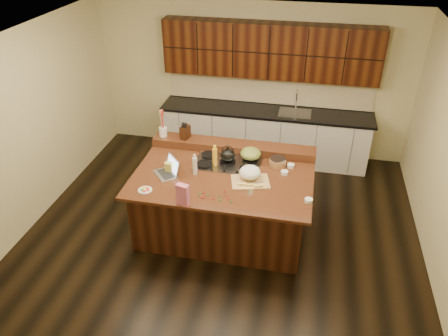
# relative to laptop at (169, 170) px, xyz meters

# --- Properties ---
(room) EXTENTS (5.52, 5.02, 2.72)m
(room) POSITION_rel_laptop_xyz_m (0.72, 0.12, 0.37)
(room) COLOR black
(room) RESTS_ON ground
(island) EXTENTS (2.40, 1.60, 0.92)m
(island) POSITION_rel_laptop_xyz_m (0.72, 0.12, -0.52)
(island) COLOR black
(island) RESTS_ON ground
(back_ledge) EXTENTS (2.40, 0.30, 0.12)m
(back_ledge) POSITION_rel_laptop_xyz_m (0.72, 0.82, -0.00)
(back_ledge) COLOR black
(back_ledge) RESTS_ON island
(cooktop) EXTENTS (0.92, 0.52, 0.05)m
(cooktop) POSITION_rel_laptop_xyz_m (0.72, 0.42, -0.05)
(cooktop) COLOR gray
(cooktop) RESTS_ON island
(back_counter) EXTENTS (3.70, 0.66, 2.40)m
(back_counter) POSITION_rel_laptop_xyz_m (1.02, 2.35, 0.00)
(back_counter) COLOR silver
(back_counter) RESTS_ON ground
(kettle) EXTENTS (0.24, 0.24, 0.18)m
(kettle) POSITION_rel_laptop_xyz_m (0.72, 0.42, 0.07)
(kettle) COLOR black
(kettle) RESTS_ON cooktop
(green_bowl) EXTENTS (0.39, 0.39, 0.16)m
(green_bowl) POSITION_rel_laptop_xyz_m (1.02, 0.55, 0.06)
(green_bowl) COLOR olive
(green_bowl) RESTS_ON cooktop
(laptop) EXTENTS (0.42, 0.43, 0.23)m
(laptop) POSITION_rel_laptop_xyz_m (0.00, 0.00, 0.00)
(laptop) COLOR #B7B7BC
(laptop) RESTS_ON island
(oil_bottle) EXTENTS (0.07, 0.07, 0.27)m
(oil_bottle) POSITION_rel_laptop_xyz_m (0.56, 0.33, 0.07)
(oil_bottle) COLOR gold
(oil_bottle) RESTS_ON island
(vinegar_bottle) EXTENTS (0.08, 0.08, 0.25)m
(vinegar_bottle) POSITION_rel_laptop_xyz_m (0.34, 0.07, 0.06)
(vinegar_bottle) COLOR silver
(vinegar_bottle) RESTS_ON island
(wooden_tray) EXTENTS (0.56, 0.47, 0.20)m
(wooden_tray) POSITION_rel_laptop_xyz_m (1.09, 0.07, 0.03)
(wooden_tray) COLOR tan
(wooden_tray) RESTS_ON island
(ramekin_a) EXTENTS (0.12, 0.12, 0.04)m
(ramekin_a) POSITION_rel_laptop_xyz_m (1.87, -0.26, -0.04)
(ramekin_a) COLOR white
(ramekin_a) RESTS_ON island
(ramekin_b) EXTENTS (0.10, 0.10, 0.04)m
(ramekin_b) POSITION_rel_laptop_xyz_m (1.52, 0.32, -0.04)
(ramekin_b) COLOR white
(ramekin_b) RESTS_ON island
(ramekin_c) EXTENTS (0.11, 0.11, 0.04)m
(ramekin_c) POSITION_rel_laptop_xyz_m (1.59, 0.51, -0.04)
(ramekin_c) COLOR white
(ramekin_c) RESTS_ON island
(strainer_bowl) EXTENTS (0.28, 0.28, 0.09)m
(strainer_bowl) POSITION_rel_laptop_xyz_m (1.40, 0.53, -0.02)
(strainer_bowl) COLOR #996B3F
(strainer_bowl) RESTS_ON island
(kitchen_timer) EXTENTS (0.10, 0.10, 0.07)m
(kitchen_timer) POSITION_rel_laptop_xyz_m (1.14, -0.21, -0.03)
(kitchen_timer) COLOR silver
(kitchen_timer) RESTS_ON island
(pink_bag) EXTENTS (0.17, 0.12, 0.28)m
(pink_bag) POSITION_rel_laptop_xyz_m (0.38, -0.62, 0.08)
(pink_bag) COLOR #CB5F7F
(pink_bag) RESTS_ON island
(candy_plate) EXTENTS (0.18, 0.18, 0.01)m
(candy_plate) POSITION_rel_laptop_xyz_m (-0.18, -0.44, -0.06)
(candy_plate) COLOR white
(candy_plate) RESTS_ON island
(package_box) EXTENTS (0.11, 0.07, 0.15)m
(package_box) POSITION_rel_laptop_xyz_m (-0.01, 0.04, 0.01)
(package_box) COLOR gold
(package_box) RESTS_ON island
(utensil_crock) EXTENTS (0.15, 0.15, 0.14)m
(utensil_crock) POSITION_rel_laptop_xyz_m (-0.35, 0.82, 0.13)
(utensil_crock) COLOR white
(utensil_crock) RESTS_ON back_ledge
(knife_block) EXTENTS (0.14, 0.18, 0.20)m
(knife_block) POSITION_rel_laptop_xyz_m (-0.00, 0.82, 0.16)
(knife_block) COLOR black
(knife_block) RESTS_ON back_ledge
(gumdrop_0) EXTENTS (0.02, 0.02, 0.02)m
(gumdrop_0) POSITION_rel_laptop_xyz_m (0.86, -0.36, -0.05)
(gumdrop_0) COLOR red
(gumdrop_0) RESTS_ON island
(gumdrop_1) EXTENTS (0.02, 0.02, 0.02)m
(gumdrop_1) POSITION_rel_laptop_xyz_m (0.53, -0.42, -0.05)
(gumdrop_1) COLOR #198C26
(gumdrop_1) RESTS_ON island
(gumdrop_2) EXTENTS (0.02, 0.02, 0.02)m
(gumdrop_2) POSITION_rel_laptop_xyz_m (0.83, -0.27, -0.05)
(gumdrop_2) COLOR red
(gumdrop_2) RESTS_ON island
(gumdrop_3) EXTENTS (0.02, 0.02, 0.02)m
(gumdrop_3) POSITION_rel_laptop_xyz_m (0.94, -0.47, -0.05)
(gumdrop_3) COLOR #198C26
(gumdrop_3) RESTS_ON island
(gumdrop_4) EXTENTS (0.02, 0.02, 0.02)m
(gumdrop_4) POSITION_rel_laptop_xyz_m (0.60, -0.46, -0.05)
(gumdrop_4) COLOR red
(gumdrop_4) RESTS_ON island
(gumdrop_5) EXTENTS (0.02, 0.02, 0.02)m
(gumdrop_5) POSITION_rel_laptop_xyz_m (0.63, -0.38, -0.05)
(gumdrop_5) COLOR #198C26
(gumdrop_5) RESTS_ON island
(gumdrop_6) EXTENTS (0.02, 0.02, 0.02)m
(gumdrop_6) POSITION_rel_laptop_xyz_m (0.57, -0.36, -0.05)
(gumdrop_6) COLOR red
(gumdrop_6) RESTS_ON island
(gumdrop_7) EXTENTS (0.02, 0.02, 0.02)m
(gumdrop_7) POSITION_rel_laptop_xyz_m (0.78, -0.41, -0.05)
(gumdrop_7) COLOR #198C26
(gumdrop_7) RESTS_ON island
(gumdrop_8) EXTENTS (0.02, 0.02, 0.02)m
(gumdrop_8) POSITION_rel_laptop_xyz_m (0.72, -0.46, -0.05)
(gumdrop_8) COLOR red
(gumdrop_8) RESTS_ON island
(gumdrop_9) EXTENTS (0.02, 0.02, 0.02)m
(gumdrop_9) POSITION_rel_laptop_xyz_m (0.80, -0.46, -0.05)
(gumdrop_9) COLOR #198C26
(gumdrop_9) RESTS_ON island
(gumdrop_10) EXTENTS (0.02, 0.02, 0.02)m
(gumdrop_10) POSITION_rel_laptop_xyz_m (0.56, -0.45, -0.05)
(gumdrop_10) COLOR red
(gumdrop_10) RESTS_ON island
(gumdrop_11) EXTENTS (0.02, 0.02, 0.02)m
(gumdrop_11) POSITION_rel_laptop_xyz_m (0.53, -0.37, -0.05)
(gumdrop_11) COLOR #198C26
(gumdrop_11) RESTS_ON island
(gumdrop_12) EXTENTS (0.02, 0.02, 0.02)m
(gumdrop_12) POSITION_rel_laptop_xyz_m (0.89, -0.41, -0.05)
(gumdrop_12) COLOR red
(gumdrop_12) RESTS_ON island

